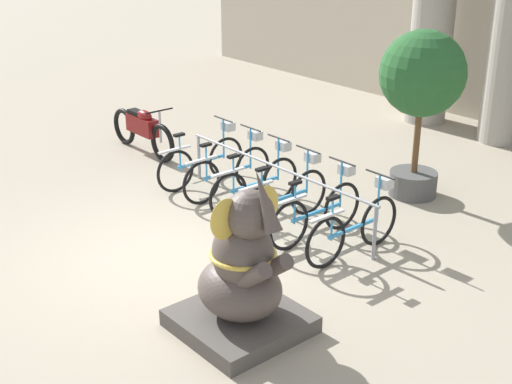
{
  "coord_description": "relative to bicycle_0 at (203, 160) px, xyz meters",
  "views": [
    {
      "loc": [
        7.03,
        -4.54,
        4.33
      ],
      "look_at": [
        0.82,
        0.7,
        1.0
      ],
      "focal_mm": 50.0,
      "sensor_mm": 36.0,
      "label": 1
    }
  ],
  "objects": [
    {
      "name": "motorcycle",
      "position": [
        -1.98,
        0.09,
        0.05
      ],
      "size": [
        2.02,
        0.55,
        0.94
      ],
      "color": "black",
      "rests_on": "ground_plane"
    },
    {
      "name": "ground_plane",
      "position": [
        1.88,
        -1.85,
        -0.42
      ],
      "size": [
        60.0,
        60.0,
        0.0
      ],
      "primitive_type": "plane",
      "color": "#9E937F"
    },
    {
      "name": "bicycle_0",
      "position": [
        0.0,
        0.0,
        0.0
      ],
      "size": [
        0.48,
        1.71,
        1.04
      ],
      "color": "black",
      "rests_on": "ground_plane"
    },
    {
      "name": "bike_rack",
      "position": [
        1.67,
        0.1,
        0.19
      ],
      "size": [
        3.93,
        0.05,
        0.77
      ],
      "color": "gray",
      "rests_on": "ground_plane"
    },
    {
      "name": "bicycle_1",
      "position": [
        0.67,
        0.02,
        0.0
      ],
      "size": [
        0.48,
        1.71,
        1.04
      ],
      "color": "black",
      "rests_on": "ground_plane"
    },
    {
      "name": "bicycle_5",
      "position": [
        3.33,
        0.0,
        0.0
      ],
      "size": [
        0.48,
        1.71,
        1.04
      ],
      "color": "black",
      "rests_on": "ground_plane"
    },
    {
      "name": "potted_tree",
      "position": [
        2.52,
        2.25,
        1.38
      ],
      "size": [
        1.3,
        1.3,
        2.6
      ],
      "color": "#4C4C4C",
      "rests_on": "ground_plane"
    },
    {
      "name": "bicycle_3",
      "position": [
        2.0,
        -0.01,
        0.0
      ],
      "size": [
        0.48,
        1.71,
        1.04
      ],
      "color": "black",
      "rests_on": "ground_plane"
    },
    {
      "name": "bicycle_2",
      "position": [
        1.33,
        0.02,
        0.0
      ],
      "size": [
        0.48,
        1.71,
        1.04
      ],
      "color": "black",
      "rests_on": "ground_plane"
    },
    {
      "name": "elephant_statue",
      "position": [
        3.78,
        -2.25,
        0.25
      ],
      "size": [
        1.26,
        1.26,
        1.97
      ],
      "color": "#4C4742",
      "rests_on": "ground_plane"
    },
    {
      "name": "bicycle_4",
      "position": [
        2.67,
        -0.01,
        0.0
      ],
      "size": [
        0.48,
        1.71,
        1.04
      ],
      "color": "black",
      "rests_on": "ground_plane"
    }
  ]
}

